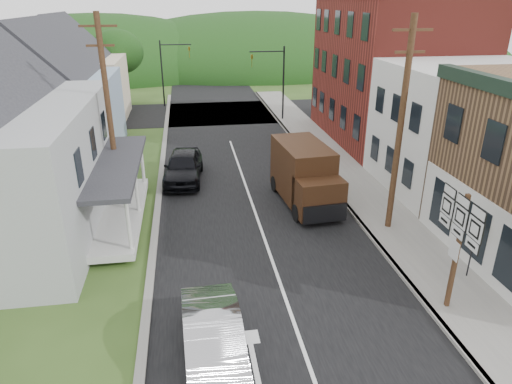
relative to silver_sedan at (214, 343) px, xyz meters
name	(u,v)px	position (x,y,z in m)	size (l,w,h in m)	color
ground	(280,285)	(2.61, 3.51, -0.76)	(120.00, 120.00, 0.00)	#2D4719
road	(244,182)	(2.61, 13.51, -0.76)	(9.00, 90.00, 0.02)	black
cross_road	(220,113)	(2.61, 30.51, -0.76)	(60.00, 9.00, 0.02)	black
sidewalk_right	(358,189)	(8.51, 11.51, -0.69)	(2.80, 55.00, 0.15)	slate
curb_right	(334,190)	(7.16, 11.51, -0.69)	(0.20, 55.00, 0.15)	slate
curb_left	(158,201)	(-2.04, 11.51, -0.70)	(0.30, 55.00, 0.12)	slate
storefront_white	(467,129)	(13.91, 11.01, 2.49)	(8.00, 7.00, 6.50)	silver
storefront_red	(393,69)	(13.91, 20.51, 4.24)	(8.00, 12.00, 10.00)	maroon
house_blue	(58,98)	(-8.39, 20.51, 2.93)	(7.14, 8.16, 7.28)	#7F8FAD
house_cream	(78,76)	(-8.89, 29.51, 2.93)	(7.14, 8.16, 7.28)	beige
utility_pole_right	(400,127)	(8.21, 7.01, 3.90)	(1.60, 0.26, 9.00)	#472D19
utility_pole_left	(109,112)	(-3.89, 11.51, 3.90)	(1.60, 0.26, 9.00)	#472D19
traffic_signal_right	(275,75)	(6.91, 27.01, 3.00)	(2.87, 0.20, 6.00)	black
traffic_signal_left	(169,66)	(-1.69, 34.01, 3.00)	(2.87, 0.20, 6.00)	black
tree_left_d	(117,52)	(-6.39, 35.51, 4.12)	(4.80, 4.80, 6.94)	#382616
forested_ridge	(205,69)	(2.61, 58.51, -0.76)	(90.00, 30.00, 16.00)	#193710
silver_sedan	(214,343)	(0.00, 0.00, 0.00)	(1.61, 4.62, 1.52)	#9D9DA1
dark_sedan	(183,166)	(-0.72, 14.32, 0.08)	(1.98, 4.92, 1.68)	black
delivery_van	(305,176)	(5.19, 10.25, 0.74)	(2.59, 5.45, 2.96)	black
route_sign_cluster	(458,236)	(7.69, 1.31, 1.98)	(0.23, 2.29, 4.00)	#472D19
warning_sign	(473,240)	(9.39, 2.82, 0.86)	(0.17, 0.62, 2.30)	black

